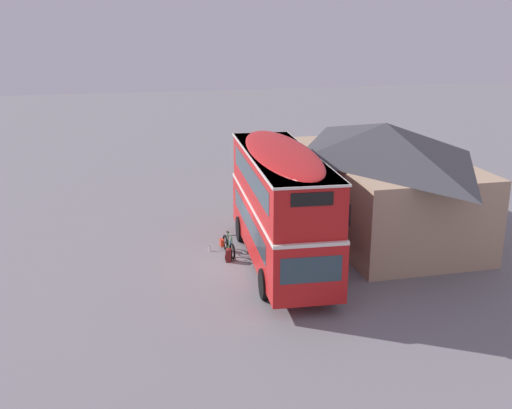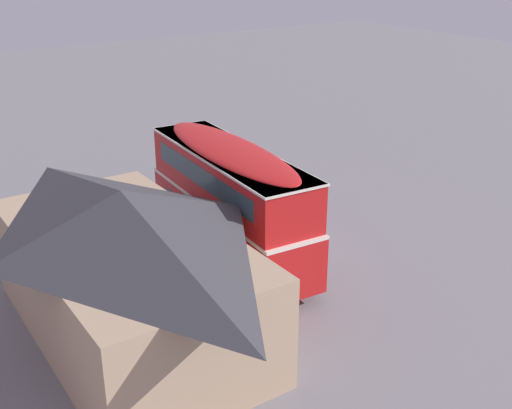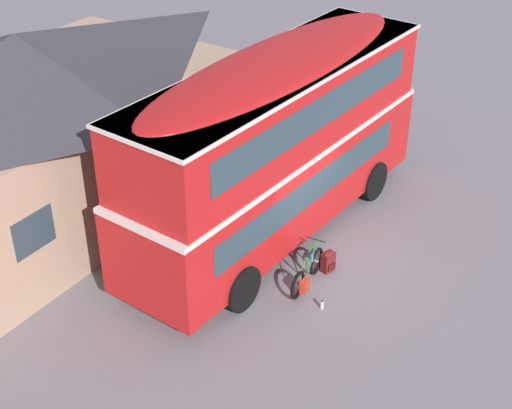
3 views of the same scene
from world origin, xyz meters
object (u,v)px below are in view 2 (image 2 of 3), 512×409
double_decker_bus (230,198)px  backpack_on_ground (281,246)px  touring_bicycle (291,253)px  water_bottle_clear_plastic (312,259)px

double_decker_bus → backpack_on_ground: (-0.77, -1.96, -2.35)m
touring_bicycle → backpack_on_ground: size_ratio=3.06×
backpack_on_ground → touring_bicycle: bearing=171.2°
double_decker_bus → touring_bicycle: 3.32m
touring_bicycle → water_bottle_clear_plastic: bearing=-126.7°
backpack_on_ground → double_decker_bus: bearing=68.5°
backpack_on_ground → water_bottle_clear_plastic: 1.45m
double_decker_bus → water_bottle_clear_plastic: bearing=-129.6°
backpack_on_ground → water_bottle_clear_plastic: (-1.32, -0.57, -0.18)m
touring_bicycle → water_bottle_clear_plastic: touring_bicycle is taller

